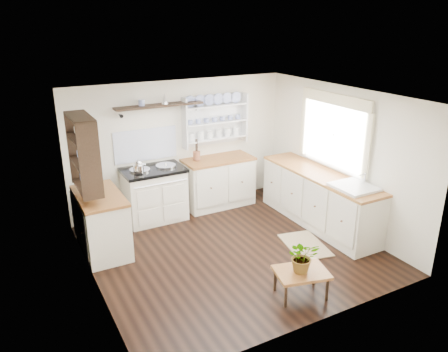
% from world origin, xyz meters
% --- Properties ---
extents(floor, '(4.00, 3.80, 0.01)m').
position_xyz_m(floor, '(0.00, 0.00, 0.00)').
color(floor, black).
rests_on(floor, ground).
extents(wall_back, '(4.00, 0.02, 2.30)m').
position_xyz_m(wall_back, '(0.00, 1.90, 1.15)').
color(wall_back, '#ECE5CC').
rests_on(wall_back, ground).
extents(wall_right, '(0.02, 3.80, 2.30)m').
position_xyz_m(wall_right, '(2.00, 0.00, 1.15)').
color(wall_right, '#ECE5CC').
rests_on(wall_right, ground).
extents(wall_left, '(0.02, 3.80, 2.30)m').
position_xyz_m(wall_left, '(-2.00, 0.00, 1.15)').
color(wall_left, '#ECE5CC').
rests_on(wall_left, ground).
extents(ceiling, '(4.00, 3.80, 0.01)m').
position_xyz_m(ceiling, '(0.00, 0.00, 2.30)').
color(ceiling, white).
rests_on(ceiling, wall_back).
extents(window, '(0.08, 1.55, 1.22)m').
position_xyz_m(window, '(1.95, 0.15, 1.56)').
color(window, white).
rests_on(window, wall_right).
extents(aga_cooker, '(1.03, 0.71, 0.95)m').
position_xyz_m(aga_cooker, '(-0.64, 1.57, 0.47)').
color(aga_cooker, white).
rests_on(aga_cooker, floor).
extents(back_cabinets, '(1.27, 0.63, 0.90)m').
position_xyz_m(back_cabinets, '(0.60, 1.60, 0.46)').
color(back_cabinets, beige).
rests_on(back_cabinets, floor).
extents(right_cabinets, '(0.62, 2.43, 0.90)m').
position_xyz_m(right_cabinets, '(1.70, 0.10, 0.46)').
color(right_cabinets, beige).
rests_on(right_cabinets, floor).
extents(belfast_sink, '(0.55, 0.60, 0.45)m').
position_xyz_m(belfast_sink, '(1.70, -0.65, 0.80)').
color(belfast_sink, white).
rests_on(belfast_sink, right_cabinets).
extents(left_cabinets, '(0.62, 1.13, 0.90)m').
position_xyz_m(left_cabinets, '(-1.70, 0.90, 0.46)').
color(left_cabinets, beige).
rests_on(left_cabinets, floor).
extents(plate_rack, '(1.20, 0.22, 0.90)m').
position_xyz_m(plate_rack, '(0.65, 1.86, 1.56)').
color(plate_rack, white).
rests_on(plate_rack, wall_back).
extents(high_shelf, '(1.50, 0.29, 0.16)m').
position_xyz_m(high_shelf, '(-0.40, 1.78, 1.91)').
color(high_shelf, black).
rests_on(high_shelf, wall_back).
extents(left_shelving, '(0.28, 0.80, 1.05)m').
position_xyz_m(left_shelving, '(-1.84, 0.90, 1.55)').
color(left_shelving, black).
rests_on(left_shelving, wall_left).
extents(kettle, '(0.17, 0.17, 0.21)m').
position_xyz_m(kettle, '(-0.92, 1.45, 1.04)').
color(kettle, silver).
rests_on(kettle, aga_cooker).
extents(utensil_crock, '(0.13, 0.13, 0.15)m').
position_xyz_m(utensil_crock, '(0.21, 1.68, 0.99)').
color(utensil_crock, brown).
rests_on(utensil_crock, back_cabinets).
extents(center_table, '(0.73, 0.60, 0.35)m').
position_xyz_m(center_table, '(0.19, -1.40, 0.30)').
color(center_table, brown).
rests_on(center_table, floor).
extents(potted_plant, '(0.47, 0.44, 0.42)m').
position_xyz_m(potted_plant, '(0.19, -1.40, 0.56)').
color(potted_plant, '#3F7233').
rests_on(potted_plant, center_table).
extents(floor_rug, '(0.71, 0.94, 0.02)m').
position_xyz_m(floor_rug, '(1.04, -0.42, 0.01)').
color(floor_rug, olive).
rests_on(floor_rug, floor).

